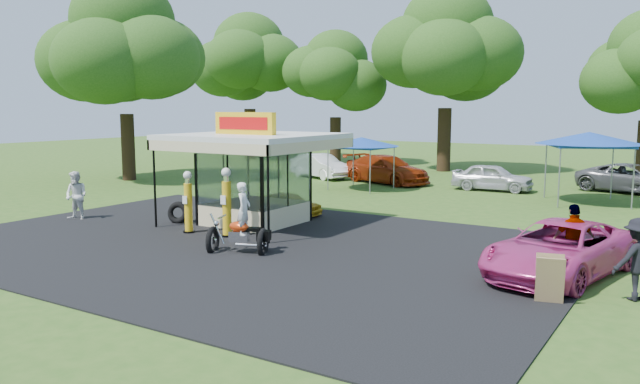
% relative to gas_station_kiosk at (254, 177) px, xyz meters
% --- Properties ---
extents(ground, '(120.00, 120.00, 0.00)m').
position_rel_gas_station_kiosk_xyz_m(ground, '(2.00, -4.99, -1.78)').
color(ground, '#2F551A').
rests_on(ground, ground).
extents(asphalt_apron, '(20.00, 14.00, 0.04)m').
position_rel_gas_station_kiosk_xyz_m(asphalt_apron, '(2.00, -2.99, -1.76)').
color(asphalt_apron, black).
rests_on(asphalt_apron, ground).
extents(gas_station_kiosk, '(5.40, 5.40, 4.18)m').
position_rel_gas_station_kiosk_xyz_m(gas_station_kiosk, '(0.00, 0.00, 0.00)').
color(gas_station_kiosk, white).
rests_on(gas_station_kiosk, ground).
extents(gas_pump_left, '(0.41, 0.41, 2.18)m').
position_rel_gas_station_kiosk_xyz_m(gas_pump_left, '(-0.84, -2.63, -0.74)').
color(gas_pump_left, black).
rests_on(gas_pump_left, ground).
extents(gas_pump_right, '(0.44, 0.44, 2.36)m').
position_rel_gas_station_kiosk_xyz_m(gas_pump_right, '(0.73, -2.43, -0.65)').
color(gas_pump_right, black).
rests_on(gas_pump_right, ground).
extents(motorcycle, '(1.98, 1.45, 2.24)m').
position_rel_gas_station_kiosk_xyz_m(motorcycle, '(2.64, -3.99, -0.91)').
color(motorcycle, black).
rests_on(motorcycle, ground).
extents(spare_tires, '(1.05, 0.80, 0.85)m').
position_rel_gas_station_kiosk_xyz_m(spare_tires, '(-2.53, -1.45, -1.37)').
color(spare_tires, black).
rests_on(spare_tires, ground).
extents(a_frame_sign, '(0.66, 0.67, 1.09)m').
position_rel_gas_station_kiosk_xyz_m(a_frame_sign, '(11.50, -4.07, -1.23)').
color(a_frame_sign, '#593819').
rests_on(a_frame_sign, ground).
extents(kiosk_car, '(2.82, 1.13, 0.96)m').
position_rel_gas_station_kiosk_xyz_m(kiosk_car, '(-0.00, 2.21, -1.30)').
color(kiosk_car, gold).
rests_on(kiosk_car, ground).
extents(pink_sedan, '(3.46, 5.58, 1.44)m').
position_rel_gas_station_kiosk_xyz_m(pink_sedan, '(11.21, -1.62, -1.06)').
color(pink_sedan, '#D03888').
rests_on(pink_sedan, ground).
extents(spectator_west, '(1.04, 0.88, 1.90)m').
position_rel_gas_station_kiosk_xyz_m(spectator_west, '(-6.42, -2.99, -0.83)').
color(spectator_west, white).
rests_on(spectator_west, ground).
extents(spectator_east_a, '(1.39, 1.35, 1.91)m').
position_rel_gas_station_kiosk_xyz_m(spectator_east_a, '(13.14, -2.74, -0.83)').
color(spectator_east_a, black).
rests_on(spectator_east_a, ground).
extents(spectator_east_b, '(1.18, 0.98, 1.89)m').
position_rel_gas_station_kiosk_xyz_m(spectator_east_b, '(11.49, -1.32, -0.84)').
color(spectator_east_b, gray).
rests_on(spectator_east_b, ground).
extents(bg_car_a, '(4.75, 3.08, 1.48)m').
position_rel_gas_station_kiosk_xyz_m(bg_car_a, '(-6.04, 14.26, -1.04)').
color(bg_car_a, white).
rests_on(bg_car_a, ground).
extents(bg_car_b, '(5.93, 3.82, 1.60)m').
position_rel_gas_station_kiosk_xyz_m(bg_car_b, '(-1.42, 14.07, -0.98)').
color(bg_car_b, '#9A2B0B').
rests_on(bg_car_b, ground).
extents(bg_car_c, '(4.22, 1.88, 1.41)m').
position_rel_gas_station_kiosk_xyz_m(bg_car_c, '(4.72, 14.11, -1.08)').
color(bg_car_c, silver).
rests_on(bg_car_c, ground).
extents(bg_car_d, '(5.79, 3.76, 1.48)m').
position_rel_gas_station_kiosk_xyz_m(bg_car_d, '(11.07, 17.03, -1.04)').
color(bg_car_d, '#58585A').
rests_on(bg_car_d, ground).
extents(tent_west, '(3.97, 3.97, 2.77)m').
position_rel_gas_station_kiosk_xyz_m(tent_west, '(-1.35, 10.87, 0.73)').
color(tent_west, gray).
rests_on(tent_west, ground).
extents(tent_east, '(4.65, 4.65, 3.25)m').
position_rel_gas_station_kiosk_xyz_m(tent_east, '(9.63, 12.10, 1.16)').
color(tent_east, gray).
rests_on(tent_east, ground).
extents(oak_far_a, '(9.92, 9.92, 11.76)m').
position_rel_gas_station_kiosk_xyz_m(oak_far_a, '(-18.51, 23.04, 5.70)').
color(oak_far_a, black).
rests_on(oak_far_a, ground).
extents(oak_far_b, '(8.30, 8.30, 9.90)m').
position_rel_gas_station_kiosk_xyz_m(oak_far_b, '(-10.23, 23.10, 4.54)').
color(oak_far_b, black).
rests_on(oak_far_b, ground).
extents(oak_far_c, '(10.30, 10.30, 12.14)m').
position_rel_gas_station_kiosk_xyz_m(oak_far_c, '(-1.13, 22.28, 5.92)').
color(oak_far_c, black).
rests_on(oak_far_c, ground).
extents(oak_near, '(10.15, 10.15, 11.68)m').
position_rel_gas_station_kiosk_xyz_m(oak_near, '(-15.21, 7.22, 5.54)').
color(oak_near, black).
rests_on(oak_near, ground).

